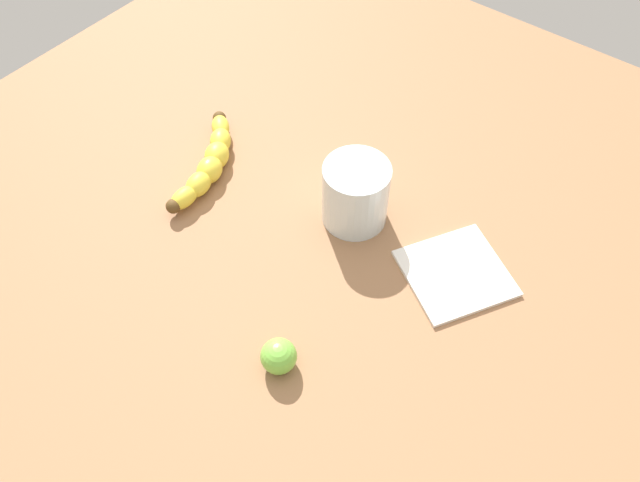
# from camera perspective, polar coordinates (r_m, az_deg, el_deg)

# --- Properties ---
(wooden_tabletop) EXTENTS (1.20, 1.20, 0.03)m
(wooden_tabletop) POSITION_cam_1_polar(r_m,az_deg,el_deg) (0.90, -0.61, 2.18)
(wooden_tabletop) COLOR #946744
(wooden_tabletop) RESTS_ON ground
(banana) EXTENTS (0.19, 0.10, 0.04)m
(banana) POSITION_cam_1_polar(r_m,az_deg,el_deg) (0.95, -10.08, 7.12)
(banana) COLOR yellow
(banana) RESTS_ON wooden_tabletop
(smoothie_glass) EXTENTS (0.09, 0.09, 0.10)m
(smoothie_glass) POSITION_cam_1_polar(r_m,az_deg,el_deg) (0.85, 3.24, 4.15)
(smoothie_glass) COLOR silver
(smoothie_glass) RESTS_ON wooden_tabletop
(lime_fruit) EXTENTS (0.04, 0.04, 0.04)m
(lime_fruit) POSITION_cam_1_polar(r_m,az_deg,el_deg) (0.74, -3.78, -10.42)
(lime_fruit) COLOR #75C142
(lime_fruit) RESTS_ON wooden_tabletop
(folded_napkin) EXTENTS (0.17, 0.17, 0.01)m
(folded_napkin) POSITION_cam_1_polar(r_m,az_deg,el_deg) (0.84, 12.24, -2.88)
(folded_napkin) COLOR white
(folded_napkin) RESTS_ON wooden_tabletop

